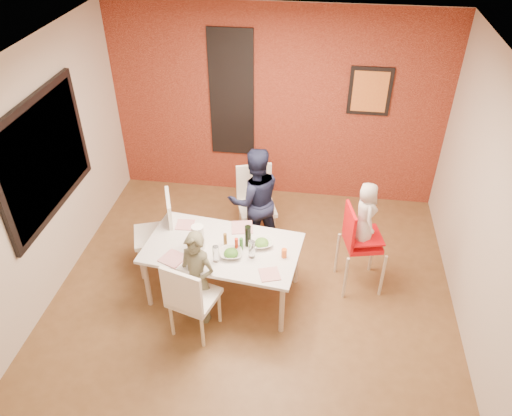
# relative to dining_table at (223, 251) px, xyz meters

# --- Properties ---
(ground) EXTENTS (4.50, 4.50, 0.00)m
(ground) POSITION_rel_dining_table_xyz_m (0.33, -0.04, -0.62)
(ground) COLOR brown
(ground) RESTS_ON ground
(ceiling) EXTENTS (4.50, 4.50, 0.02)m
(ceiling) POSITION_rel_dining_table_xyz_m (0.33, -0.04, 2.08)
(ceiling) COLOR silver
(ceiling) RESTS_ON wall_back
(wall_back) EXTENTS (4.50, 0.02, 2.70)m
(wall_back) POSITION_rel_dining_table_xyz_m (0.33, 2.21, 0.73)
(wall_back) COLOR beige
(wall_back) RESTS_ON ground
(wall_front) EXTENTS (4.50, 0.02, 2.70)m
(wall_front) POSITION_rel_dining_table_xyz_m (0.33, -2.29, 0.73)
(wall_front) COLOR beige
(wall_front) RESTS_ON ground
(wall_left) EXTENTS (0.02, 4.50, 2.70)m
(wall_left) POSITION_rel_dining_table_xyz_m (-1.92, -0.04, 0.73)
(wall_left) COLOR beige
(wall_left) RESTS_ON ground
(wall_right) EXTENTS (0.02, 4.50, 2.70)m
(wall_right) POSITION_rel_dining_table_xyz_m (2.58, -0.04, 0.73)
(wall_right) COLOR beige
(wall_right) RESTS_ON ground
(brick_accent_wall) EXTENTS (4.50, 0.02, 2.70)m
(brick_accent_wall) POSITION_rel_dining_table_xyz_m (0.33, 2.19, 0.73)
(brick_accent_wall) COLOR maroon
(brick_accent_wall) RESTS_ON ground
(picture_window_frame) EXTENTS (0.05, 1.70, 1.30)m
(picture_window_frame) POSITION_rel_dining_table_xyz_m (-1.89, 0.16, 0.93)
(picture_window_frame) COLOR black
(picture_window_frame) RESTS_ON wall_left
(picture_window_pane) EXTENTS (0.02, 1.55, 1.15)m
(picture_window_pane) POSITION_rel_dining_table_xyz_m (-1.88, 0.16, 0.93)
(picture_window_pane) COLOR black
(picture_window_pane) RESTS_ON wall_left
(glassblock_strip) EXTENTS (0.55, 0.03, 1.70)m
(glassblock_strip) POSITION_rel_dining_table_xyz_m (-0.27, 2.17, 0.88)
(glassblock_strip) COLOR silver
(glassblock_strip) RESTS_ON wall_back
(glassblock_surround) EXTENTS (0.60, 0.03, 1.76)m
(glassblock_surround) POSITION_rel_dining_table_xyz_m (-0.27, 2.17, 0.88)
(glassblock_surround) COLOR black
(glassblock_surround) RESTS_ON wall_back
(art_print_frame) EXTENTS (0.54, 0.03, 0.64)m
(art_print_frame) POSITION_rel_dining_table_xyz_m (1.53, 2.17, 1.03)
(art_print_frame) COLOR black
(art_print_frame) RESTS_ON wall_back
(art_print_canvas) EXTENTS (0.44, 0.01, 0.54)m
(art_print_canvas) POSITION_rel_dining_table_xyz_m (1.53, 2.15, 1.03)
(art_print_canvas) COLOR orange
(art_print_canvas) RESTS_ON wall_back
(dining_table) EXTENTS (1.74, 1.10, 0.69)m
(dining_table) POSITION_rel_dining_table_xyz_m (0.00, 0.00, 0.00)
(dining_table) COLOR silver
(dining_table) RESTS_ON ground
(chair_near) EXTENTS (0.55, 0.55, 0.96)m
(chair_near) POSITION_rel_dining_table_xyz_m (-0.22, -0.63, -0.09)
(chair_near) COLOR white
(chair_near) RESTS_ON ground
(chair_far) EXTENTS (0.57, 0.57, 0.97)m
(chair_far) POSITION_rel_dining_table_xyz_m (0.20, 1.16, -0.08)
(chair_far) COLOR white
(chair_far) RESTS_ON ground
(chair_left) EXTENTS (0.59, 0.59, 0.99)m
(chair_left) POSITION_rel_dining_table_xyz_m (-0.81, 0.37, -0.07)
(chair_left) COLOR white
(chair_left) RESTS_ON ground
(high_chair) EXTENTS (0.54, 0.54, 1.08)m
(high_chair) POSITION_rel_dining_table_xyz_m (1.46, 0.36, 0.02)
(high_chair) COLOR red
(high_chair) RESTS_ON ground
(child_near) EXTENTS (0.47, 0.37, 1.13)m
(child_near) POSITION_rel_dining_table_xyz_m (-0.19, -0.39, -0.06)
(child_near) COLOR brown
(child_near) RESTS_ON ground
(child_far) EXTENTS (0.82, 0.74, 1.39)m
(child_far) POSITION_rel_dining_table_xyz_m (0.22, 0.92, 0.07)
(child_far) COLOR #161932
(child_far) RESTS_ON ground
(toddler) EXTENTS (0.31, 0.41, 0.74)m
(toddler) POSITION_rel_dining_table_xyz_m (1.49, 0.37, 0.38)
(toddler) COLOR beige
(toddler) RESTS_ON high_chair
(plate_near_left) EXTENTS (0.30, 0.30, 0.01)m
(plate_near_left) POSITION_rel_dining_table_xyz_m (-0.47, -0.26, 0.07)
(plate_near_left) COLOR silver
(plate_near_left) RESTS_ON dining_table
(plate_far_mid) EXTENTS (0.28, 0.28, 0.01)m
(plate_far_mid) POSITION_rel_dining_table_xyz_m (0.16, 0.36, 0.07)
(plate_far_mid) COLOR silver
(plate_far_mid) RESTS_ON dining_table
(plate_near_right) EXTENTS (0.25, 0.25, 0.01)m
(plate_near_right) POSITION_rel_dining_table_xyz_m (0.56, -0.36, 0.07)
(plate_near_right) COLOR white
(plate_near_right) RESTS_ON dining_table
(plate_far_left) EXTENTS (0.21, 0.21, 0.01)m
(plate_far_left) POSITION_rel_dining_table_xyz_m (-0.49, 0.31, 0.07)
(plate_far_left) COLOR silver
(plate_far_left) RESTS_ON dining_table
(salad_bowl_a) EXTENTS (0.26, 0.26, 0.06)m
(salad_bowl_a) POSITION_rel_dining_table_xyz_m (0.12, -0.13, 0.09)
(salad_bowl_a) COLOR silver
(salad_bowl_a) RESTS_ON dining_table
(salad_bowl_b) EXTENTS (0.31, 0.31, 0.06)m
(salad_bowl_b) POSITION_rel_dining_table_xyz_m (0.42, 0.09, 0.09)
(salad_bowl_b) COLOR white
(salad_bowl_b) RESTS_ON dining_table
(wine_bottle) EXTENTS (0.07, 0.07, 0.25)m
(wine_bottle) POSITION_rel_dining_table_xyz_m (0.27, 0.06, 0.19)
(wine_bottle) COLOR black
(wine_bottle) RESTS_ON dining_table
(wine_glass_a) EXTENTS (0.07, 0.07, 0.19)m
(wine_glass_a) POSITION_rel_dining_table_xyz_m (-0.02, -0.23, 0.16)
(wine_glass_a) COLOR white
(wine_glass_a) RESTS_ON dining_table
(wine_glass_b) EXTENTS (0.07, 0.07, 0.20)m
(wine_glass_b) POSITION_rel_dining_table_xyz_m (0.34, -0.11, 0.16)
(wine_glass_b) COLOR white
(wine_glass_b) RESTS_ON dining_table
(paper_towel_roll) EXTENTS (0.13, 0.13, 0.29)m
(paper_towel_roll) POSITION_rel_dining_table_xyz_m (-0.24, -0.06, 0.21)
(paper_towel_roll) COLOR white
(paper_towel_roll) RESTS_ON dining_table
(condiment_red) EXTENTS (0.04, 0.04, 0.15)m
(condiment_red) POSITION_rel_dining_table_xyz_m (0.16, -0.03, 0.14)
(condiment_red) COLOR red
(condiment_red) RESTS_ON dining_table
(condiment_green) EXTENTS (0.04, 0.04, 0.15)m
(condiment_green) POSITION_rel_dining_table_xyz_m (0.21, -0.02, 0.14)
(condiment_green) COLOR #2F7125
(condiment_green) RESTS_ON dining_table
(condiment_brown) EXTENTS (0.04, 0.04, 0.15)m
(condiment_brown) POSITION_rel_dining_table_xyz_m (0.03, 0.03, 0.14)
(condiment_brown) COLOR brown
(condiment_brown) RESTS_ON dining_table
(sippy_cup) EXTENTS (0.06, 0.06, 0.10)m
(sippy_cup) POSITION_rel_dining_table_xyz_m (0.67, -0.07, 0.11)
(sippy_cup) COLOR orange
(sippy_cup) RESTS_ON dining_table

